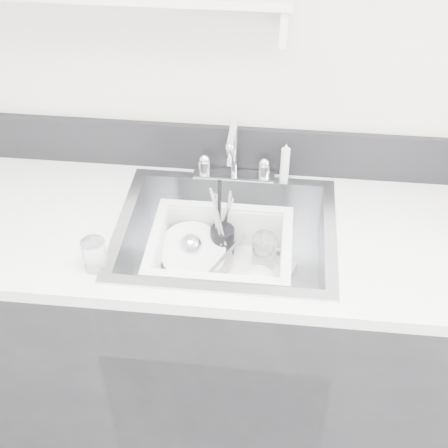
# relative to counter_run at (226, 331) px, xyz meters

# --- Properties ---
(room_shell) EXTENTS (3.50, 3.00, 2.60)m
(room_shell) POSITION_rel_counter_run_xyz_m (0.00, -0.80, 1.22)
(room_shell) COLOR silver
(room_shell) RESTS_ON ground
(counter_run) EXTENTS (3.20, 0.62, 0.92)m
(counter_run) POSITION_rel_counter_run_xyz_m (0.00, 0.00, 0.00)
(counter_run) COLOR black
(counter_run) RESTS_ON ground
(backsplash) EXTENTS (3.20, 0.02, 0.16)m
(backsplash) POSITION_rel_counter_run_xyz_m (0.00, 0.30, 0.54)
(backsplash) COLOR black
(backsplash) RESTS_ON counter_run
(sink) EXTENTS (0.64, 0.52, 0.20)m
(sink) POSITION_rel_counter_run_xyz_m (0.00, 0.00, 0.37)
(sink) COLOR silver
(sink) RESTS_ON counter_run
(faucet) EXTENTS (0.26, 0.18, 0.23)m
(faucet) POSITION_rel_counter_run_xyz_m (0.00, 0.25, 0.52)
(faucet) COLOR silver
(faucet) RESTS_ON counter_run
(side_sprayer) EXTENTS (0.03, 0.03, 0.14)m
(side_sprayer) POSITION_rel_counter_run_xyz_m (0.16, 0.25, 0.53)
(side_sprayer) COLOR white
(side_sprayer) RESTS_ON counter_run
(wash_tub) EXTENTS (0.50, 0.45, 0.16)m
(wash_tub) POSITION_rel_counter_run_xyz_m (-0.01, -0.04, 0.37)
(wash_tub) COLOR white
(wash_tub) RESTS_ON sink
(plate_stack) EXTENTS (0.25, 0.24, 0.10)m
(plate_stack) POSITION_rel_counter_run_xyz_m (-0.09, 0.00, 0.33)
(plate_stack) COLOR white
(plate_stack) RESTS_ON wash_tub
(utensil_cup) EXTENTS (0.07, 0.07, 0.25)m
(utensil_cup) POSITION_rel_counter_run_xyz_m (-0.02, 0.06, 0.36)
(utensil_cup) COLOR black
(utensil_cup) RESTS_ON wash_tub
(ladle) EXTENTS (0.31, 0.19, 0.08)m
(ladle) POSITION_rel_counter_run_xyz_m (-0.04, -0.01, 0.35)
(ladle) COLOR silver
(ladle) RESTS_ON wash_tub
(tumbler_in_tub) EXTENTS (0.10, 0.10, 0.11)m
(tumbler_in_tub) POSITION_rel_counter_run_xyz_m (0.11, 0.02, 0.36)
(tumbler_in_tub) COLOR white
(tumbler_in_tub) RESTS_ON wash_tub
(tumbler_counter) EXTENTS (0.08, 0.08, 0.09)m
(tumbler_counter) POSITION_rel_counter_run_xyz_m (-0.33, -0.20, 0.51)
(tumbler_counter) COLOR white
(tumbler_counter) RESTS_ON counter_run
(bowl_small) EXTENTS (0.13, 0.13, 0.03)m
(bowl_small) POSITION_rel_counter_run_xyz_m (0.10, -0.07, 0.32)
(bowl_small) COLOR white
(bowl_small) RESTS_ON wash_tub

